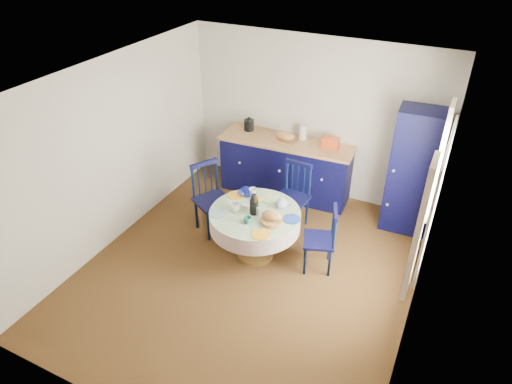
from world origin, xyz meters
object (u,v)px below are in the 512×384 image
at_px(pantry_cabinet, 413,172).
at_px(mug_a, 235,207).
at_px(chair_right, 322,239).
at_px(cobalt_bowl, 247,193).
at_px(kitchen_counter, 286,166).
at_px(dining_table, 256,220).
at_px(chair_far, 293,196).
at_px(mug_c, 282,204).
at_px(mug_d, 253,192).
at_px(mug_b, 247,220).
at_px(chair_left, 211,198).

bearing_deg(pantry_cabinet, mug_a, -142.05).
xyz_separation_m(chair_right, mug_a, (-1.10, -0.24, 0.31)).
distance_m(mug_a, cobalt_bowl, 0.40).
bearing_deg(kitchen_counter, dining_table, -83.86).
height_order(kitchen_counter, mug_a, kitchen_counter).
relative_size(dining_table, chair_far, 1.18).
xyz_separation_m(chair_far, chair_right, (0.68, -0.69, -0.05)).
relative_size(chair_right, mug_c, 7.33).
relative_size(dining_table, mug_d, 10.54).
height_order(kitchen_counter, pantry_cabinet, pantry_cabinet).
xyz_separation_m(mug_b, mug_c, (0.24, 0.50, 0.00)).
xyz_separation_m(kitchen_counter, chair_left, (-0.57, -1.37, 0.04)).
bearing_deg(mug_d, kitchen_counter, 92.51).
bearing_deg(mug_a, chair_far, 65.61).
bearing_deg(kitchen_counter, mug_a, -92.61).
relative_size(chair_far, mug_a, 7.36).
height_order(kitchen_counter, chair_right, kitchen_counter).
xyz_separation_m(mug_a, mug_d, (0.05, 0.42, -0.00)).
bearing_deg(kitchen_counter, pantry_cabinet, -6.33).
bearing_deg(pantry_cabinet, dining_table, -139.36).
bearing_deg(mug_a, chair_left, 147.90).
distance_m(mug_b, mug_c, 0.56).
height_order(chair_left, mug_a, chair_left).
bearing_deg(kitchen_counter, mug_b, -84.81).
relative_size(mug_b, mug_d, 0.89).
distance_m(chair_left, chair_right, 1.69).
bearing_deg(mug_d, chair_right, -9.71).
bearing_deg(cobalt_bowl, mug_c, -8.14).
bearing_deg(mug_d, cobalt_bowl, -162.58).
xyz_separation_m(dining_table, mug_a, (-0.26, -0.08, 0.17)).
bearing_deg(mug_a, cobalt_bowl, 93.97).
distance_m(pantry_cabinet, chair_far, 1.68).
distance_m(dining_table, mug_a, 0.32).
relative_size(pantry_cabinet, chair_far, 1.84).
distance_m(chair_far, chair_right, 0.97).
height_order(chair_right, mug_c, chair_right).
height_order(pantry_cabinet, mug_c, pantry_cabinet).
height_order(pantry_cabinet, dining_table, pantry_cabinet).
height_order(dining_table, chair_far, chair_far).
height_order(pantry_cabinet, mug_d, pantry_cabinet).
bearing_deg(chair_right, mug_b, -82.45).
height_order(pantry_cabinet, cobalt_bowl, pantry_cabinet).
bearing_deg(chair_far, mug_a, -109.90).
bearing_deg(mug_c, kitchen_counter, 110.19).
bearing_deg(chair_far, chair_right, -41.10).
relative_size(dining_table, mug_a, 8.71).
relative_size(pantry_cabinet, mug_c, 14.86).
distance_m(chair_right, mug_b, 0.98).
bearing_deg(chair_left, dining_table, -79.08).
height_order(chair_far, mug_c, chair_far).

